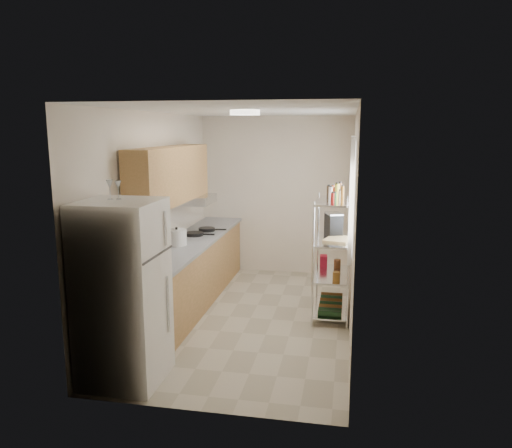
{
  "coord_description": "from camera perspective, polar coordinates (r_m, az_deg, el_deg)",
  "views": [
    {
      "loc": [
        1.19,
        -5.95,
        2.38
      ],
      "look_at": [
        0.02,
        0.25,
        1.18
      ],
      "focal_mm": 35.0,
      "sensor_mm": 36.0,
      "label": 1
    }
  ],
  "objects": [
    {
      "name": "bakers_rack",
      "position": [
        6.38,
        8.78,
        -0.9
      ],
      "size": [
        0.45,
        0.9,
        1.73
      ],
      "color": "silver",
      "rests_on": "ground"
    },
    {
      "name": "rice_cooker",
      "position": [
        6.57,
        -9.04,
        -1.5
      ],
      "size": [
        0.26,
        0.26,
        0.21
      ],
      "primitive_type": "cylinder",
      "color": "silver",
      "rests_on": "counter_run"
    },
    {
      "name": "espresso_machine",
      "position": [
        6.59,
        8.85,
        -0.03
      ],
      "size": [
        0.25,
        0.31,
        0.31
      ],
      "primitive_type": "cube",
      "rotation": [
        0.0,
        0.0,
        0.34
      ],
      "color": "black",
      "rests_on": "bakers_rack"
    },
    {
      "name": "storage_bag",
      "position": [
        6.82,
        7.72,
        -4.19
      ],
      "size": [
        0.11,
        0.14,
        0.15
      ],
      "primitive_type": "cube",
      "rotation": [
        0.0,
        0.0,
        0.09
      ],
      "color": "maroon",
      "rests_on": "bakers_rack"
    },
    {
      "name": "range_hood",
      "position": [
        7.26,
        -7.02,
        2.82
      ],
      "size": [
        0.5,
        0.6,
        0.12
      ],
      "primitive_type": "cube",
      "color": "#B7BABC",
      "rests_on": "room"
    },
    {
      "name": "frying_pan_small",
      "position": [
        7.43,
        -5.65,
        -0.62
      ],
      "size": [
        0.27,
        0.27,
        0.05
      ],
      "primitive_type": "cylinder",
      "rotation": [
        0.0,
        0.0,
        0.15
      ],
      "color": "black",
      "rests_on": "counter_run"
    },
    {
      "name": "refrigerator",
      "position": [
        4.89,
        -14.96,
        -7.58
      ],
      "size": [
        0.72,
        0.72,
        1.75
      ],
      "primitive_type": "cube",
      "color": "white",
      "rests_on": "ground"
    },
    {
      "name": "frying_pan_large",
      "position": [
        7.13,
        -7.07,
        -1.14
      ],
      "size": [
        0.26,
        0.26,
        0.05
      ],
      "primitive_type": "cylinder",
      "rotation": [
        0.0,
        0.0,
        0.02
      ],
      "color": "black",
      "rests_on": "counter_run"
    },
    {
      "name": "window",
      "position": [
        6.36,
        10.89,
        3.03
      ],
      "size": [
        0.06,
        1.0,
        1.46
      ],
      "primitive_type": "cube",
      "color": "white",
      "rests_on": "room"
    },
    {
      "name": "cutting_board",
      "position": [
        6.35,
        9.41,
        -1.74
      ],
      "size": [
        0.4,
        0.46,
        0.03
      ],
      "primitive_type": "cube",
      "rotation": [
        0.0,
        0.0,
        -0.27
      ],
      "color": "tan",
      "rests_on": "bakers_rack"
    },
    {
      "name": "wine_glass_a",
      "position": [
        4.76,
        -15.47,
        3.76
      ],
      "size": [
        0.06,
        0.06,
        0.17
      ],
      "primitive_type": null,
      "color": "silver",
      "rests_on": "refrigerator"
    },
    {
      "name": "counter_run",
      "position": [
        7.0,
        -7.35,
        -5.34
      ],
      "size": [
        0.63,
        3.51,
        0.9
      ],
      "color": "tan",
      "rests_on": "ground"
    },
    {
      "name": "upper_cabinets",
      "position": [
        6.48,
        -9.71,
        5.53
      ],
      "size": [
        0.33,
        2.2,
        0.72
      ],
      "primitive_type": "cube",
      "color": "tan",
      "rests_on": "room"
    },
    {
      "name": "room",
      "position": [
        6.16,
        -0.65,
        0.64
      ],
      "size": [
        2.52,
        4.42,
        2.62
      ],
      "color": "#B7AC95",
      "rests_on": "ground"
    },
    {
      "name": "ceiling_dome",
      "position": [
        5.78,
        -1.27,
        12.61
      ],
      "size": [
        0.34,
        0.34,
        0.05
      ],
      "primitive_type": "cylinder",
      "color": "white",
      "rests_on": "room"
    },
    {
      "name": "wine_glass_b",
      "position": [
        4.77,
        -16.36,
        3.78
      ],
      "size": [
        0.07,
        0.07,
        0.18
      ],
      "primitive_type": null,
      "color": "silver",
      "rests_on": "refrigerator"
    }
  ]
}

